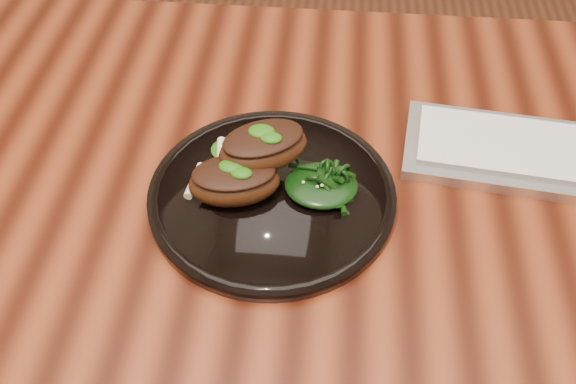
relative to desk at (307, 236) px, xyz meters
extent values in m
cube|color=black|center=(0.00, 0.00, 0.06)|extent=(1.60, 0.80, 0.04)
cylinder|color=black|center=(-0.04, -0.02, 0.09)|extent=(0.28, 0.28, 0.02)
torus|color=black|center=(-0.04, -0.02, 0.09)|extent=(0.28, 0.28, 0.01)
cylinder|color=black|center=(-0.04, -0.02, 0.10)|extent=(0.19, 0.19, 0.00)
ellipsoid|color=#3A1B0B|center=(-0.08, -0.03, 0.12)|extent=(0.11, 0.09, 0.04)
ellipsoid|color=black|center=(-0.08, -0.03, 0.13)|extent=(0.10, 0.08, 0.01)
cylinder|color=beige|center=(-0.13, -0.02, 0.11)|extent=(0.02, 0.05, 0.01)
ellipsoid|color=#144C08|center=(-0.08, -0.03, 0.14)|extent=(0.03, 0.02, 0.01)
ellipsoid|color=#3A1B0B|center=(-0.05, 0.01, 0.14)|extent=(0.12, 0.11, 0.04)
ellipsoid|color=black|center=(-0.05, 0.01, 0.15)|extent=(0.11, 0.10, 0.01)
cylinder|color=beige|center=(-0.10, 0.00, 0.13)|extent=(0.02, 0.05, 0.01)
ellipsoid|color=#144C08|center=(-0.05, 0.01, 0.16)|extent=(0.03, 0.02, 0.01)
ellipsoid|color=#144C08|center=(-0.08, 0.04, 0.10)|extent=(0.09, 0.06, 0.01)
ellipsoid|color=black|center=(0.01, -0.01, 0.11)|extent=(0.08, 0.07, 0.02)
camera|label=1|loc=(0.02, -0.51, 0.63)|focal=40.00mm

